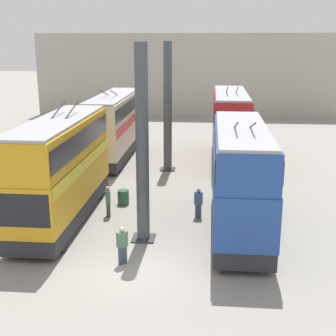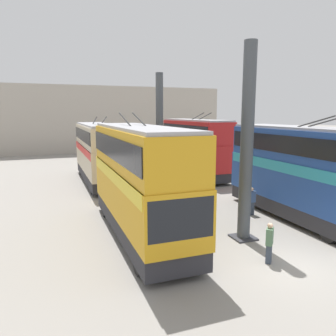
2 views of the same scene
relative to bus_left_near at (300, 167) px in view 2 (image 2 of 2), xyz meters
The scene contains 12 objects.
ground_plane 6.89m from the bus_left_near, 135.59° to the left, with size 240.00×240.00×0.00m, color gray.
depot_back_wall 34.83m from the bus_left_near, ahead, with size 0.50×36.00×9.63m.
support_column_near 4.84m from the bus_left_near, 108.70° to the left, with size 1.03×1.03×8.78m.
support_column_far 11.45m from the bus_left_near, 22.69° to the left, with size 1.03×1.03×8.78m.
bus_left_near is the anchor object (origin of this frame).
bus_left_far 13.39m from the bus_left_near, ahead, with size 10.34×2.54×5.79m.
bus_right_near 8.78m from the bus_left_near, 86.62° to the left, with size 10.12×2.54×5.78m.
bus_right_mid 16.15m from the bus_left_near, 32.86° to the left, with size 11.09×2.54×5.49m.
person_aisle_foreground 6.62m from the bus_left_near, 129.32° to the left, with size 0.47×0.47×1.61m.
person_by_left_row 3.17m from the bus_left_near, 53.81° to the left, with size 0.27×0.43×1.59m.
person_by_right_row 7.00m from the bus_left_near, 79.78° to the left, with size 0.47×0.34×1.63m.
oil_drum 7.33m from the bus_left_near, 63.33° to the left, with size 0.65×0.65×0.81m.
Camera 2 is at (-9.35, 8.29, 5.74)m, focal length 35.00 mm.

